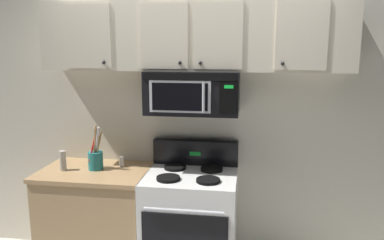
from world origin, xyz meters
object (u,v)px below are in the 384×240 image
object	(u,v)px
utensil_crock_teal	(96,158)
pepper_mill	(63,161)
over_range_microwave	(193,92)
stove_range	(191,223)
salt_shaker	(122,162)

from	to	relation	value
utensil_crock_teal	pepper_mill	bearing A→B (deg)	-164.91
over_range_microwave	stove_range	bearing A→B (deg)	-89.86
stove_range	pepper_mill	distance (m)	1.21
salt_shaker	stove_range	bearing A→B (deg)	-10.52
salt_shaker	utensil_crock_teal	bearing A→B (deg)	-153.13
stove_range	utensil_crock_teal	world-z (taller)	utensil_crock_teal
utensil_crock_teal	salt_shaker	size ratio (longest dim) A/B	4.19
over_range_microwave	salt_shaker	distance (m)	0.89
pepper_mill	utensil_crock_teal	bearing A→B (deg)	15.09
over_range_microwave	utensil_crock_teal	distance (m)	1.02
over_range_microwave	salt_shaker	bearing A→B (deg)	179.86
stove_range	utensil_crock_teal	xyz separation A→B (m)	(-0.83, 0.02, 0.53)
stove_range	utensil_crock_teal	bearing A→B (deg)	178.76
utensil_crock_teal	salt_shaker	xyz separation A→B (m)	(0.20, 0.10, -0.06)
stove_range	salt_shaker	xyz separation A→B (m)	(-0.64, 0.12, 0.48)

